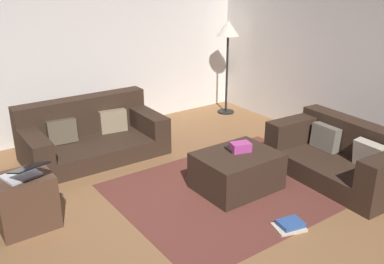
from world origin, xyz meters
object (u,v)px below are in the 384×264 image
at_px(ottoman, 237,171).
at_px(side_table, 25,201).
at_px(corner_lamp, 228,35).
at_px(couch_left, 91,135).
at_px(couch_right, 343,156).
at_px(book_stack, 290,225).
at_px(laptop, 24,173).
at_px(gift_box, 241,147).
at_px(tv_remote, 230,149).

xyz_separation_m(ottoman, side_table, (-2.11, 0.59, 0.05)).
bearing_deg(ottoman, corner_lamp, 52.60).
distance_m(couch_left, side_table, 1.71).
bearing_deg(couch_right, corner_lamp, -5.96).
relative_size(ottoman, corner_lamp, 0.56).
relative_size(couch_left, book_stack, 5.33).
xyz_separation_m(couch_right, corner_lamp, (0.45, 2.65, 1.05)).
bearing_deg(laptop, book_stack, -35.69).
bearing_deg(ottoman, book_stack, -97.10).
distance_m(ottoman, laptop, 2.20).
height_order(laptop, corner_lamp, corner_lamp).
bearing_deg(laptop, couch_right, -17.49).
relative_size(gift_box, laptop, 0.45).
distance_m(ottoman, gift_box, 0.27).
relative_size(ottoman, gift_box, 4.06).
bearing_deg(ottoman, couch_left, 117.16).
height_order(couch_left, gift_box, couch_left).
xyz_separation_m(ottoman, book_stack, (-0.11, -0.90, -0.18)).
bearing_deg(couch_right, side_table, 75.27).
relative_size(ottoman, laptop, 1.83).
distance_m(laptop, corner_lamp, 4.14).
bearing_deg(couch_left, ottoman, 118.05).
bearing_deg(book_stack, ottoman, 82.90).
height_order(couch_left, side_table, couch_left).
bearing_deg(tv_remote, ottoman, -71.48).
relative_size(tv_remote, book_stack, 0.48).
relative_size(laptop, book_stack, 1.43).
bearing_deg(couch_right, tv_remote, 66.15).
height_order(ottoman, laptop, laptop).
bearing_deg(tv_remote, side_table, -179.75).
relative_size(couch_right, gift_box, 7.58).
relative_size(couch_right, ottoman, 1.87).
relative_size(couch_left, tv_remote, 11.09).
height_order(couch_left, laptop, couch_left).
bearing_deg(couch_left, tv_remote, 119.36).
distance_m(gift_box, laptop, 2.23).
bearing_deg(gift_box, corner_lamp, 53.38).
bearing_deg(couch_left, gift_box, 120.22).
height_order(book_stack, corner_lamp, corner_lamp).
distance_m(couch_right, tv_remote, 1.37).
xyz_separation_m(couch_right, side_table, (-3.31, 1.10, 0.00)).
xyz_separation_m(ottoman, laptop, (-2.10, 0.53, 0.38)).
height_order(gift_box, corner_lamp, corner_lamp).
bearing_deg(ottoman, tv_remote, 95.65).
bearing_deg(laptop, side_table, 103.88).
relative_size(ottoman, tv_remote, 5.44).
bearing_deg(corner_lamp, book_stack, -119.94).
bearing_deg(side_table, tv_remote, -12.62).
bearing_deg(corner_lamp, couch_right, -99.60).
distance_m(couch_right, gift_box, 1.26).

